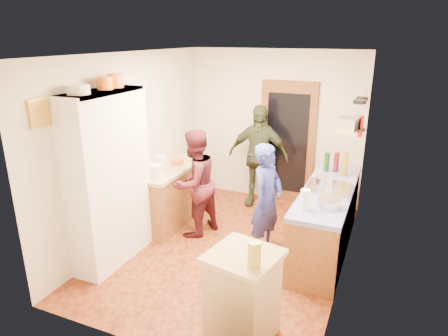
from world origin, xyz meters
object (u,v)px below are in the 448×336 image
Objects in this scene: person_left at (198,183)px; person_back at (259,156)px; island_base at (243,298)px; person_hob at (268,201)px; right_counter_base at (326,221)px; hutch_body at (109,179)px.

person_left is 0.90× the size of person_back.
island_base is 1.64m from person_hob.
island_base is at bearing 55.91° from person_left.
island_base is (-0.45, -2.00, 0.01)m from right_counter_base.
hutch_body reaches higher than person_hob.
person_back is at bearing 35.30° from person_hob.
hutch_body is 1.45× the size of person_hob.
right_counter_base is at bearing 77.46° from island_base.
island_base is at bearing -79.13° from person_back.
person_left is at bearing -172.49° from right_counter_base.
right_counter_base is at bearing 27.47° from hutch_body.
person_hob is (-0.26, 1.59, 0.33)m from island_base.
right_counter_base is at bearing 115.83° from person_left.
hutch_body reaches higher than person_left.
hutch_body is at bearing 128.87° from person_hob.
hutch_body is 2.03m from person_hob.
island_base is at bearing -18.86° from hutch_body.
hutch_body is at bearing -14.93° from person_left.
right_counter_base is (2.50, 1.30, -0.68)m from hutch_body.
hutch_body is 1.00× the size of right_counter_base.
hutch_body is 2.69m from person_back.
person_back reaches higher than person_hob.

